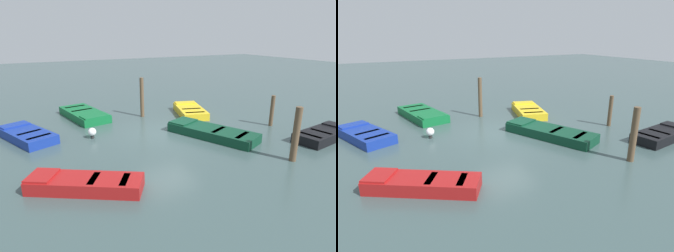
# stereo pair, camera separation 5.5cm
# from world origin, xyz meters

# --- Properties ---
(ground_plane) EXTENTS (80.00, 80.00, 0.00)m
(ground_plane) POSITION_xyz_m (0.00, 0.00, 0.00)
(ground_plane) COLOR #384C4C
(rowboat_black) EXTENTS (3.12, 1.59, 0.46)m
(rowboat_black) POSITION_xyz_m (-5.70, 3.82, 0.22)
(rowboat_black) COLOR black
(rowboat_black) RESTS_ON ground_plane
(rowboat_dark_green) EXTENTS (2.86, 4.27, 0.46)m
(rowboat_dark_green) POSITION_xyz_m (-1.52, 1.30, 0.22)
(rowboat_dark_green) COLOR #0C3823
(rowboat_dark_green) RESTS_ON ground_plane
(rowboat_yellow) EXTENTS (2.13, 3.15, 0.46)m
(rowboat_yellow) POSITION_xyz_m (-2.63, -2.33, 0.22)
(rowboat_yellow) COLOR gold
(rowboat_yellow) RESTS_ON ground_plane
(rowboat_green) EXTENTS (2.16, 3.83, 0.46)m
(rowboat_green) POSITION_xyz_m (2.90, -4.35, 0.22)
(rowboat_green) COLOR #0F602D
(rowboat_green) RESTS_ON ground_plane
(rowboat_red) EXTENTS (3.39, 2.60, 0.46)m
(rowboat_red) POSITION_xyz_m (4.54, 3.40, 0.22)
(rowboat_red) COLOR maroon
(rowboat_red) RESTS_ON ground_plane
(rowboat_blue) EXTENTS (2.39, 3.32, 0.46)m
(rowboat_blue) POSITION_xyz_m (5.85, -2.09, 0.22)
(rowboat_blue) COLOR navy
(rowboat_blue) RESTS_ON ground_plane
(mooring_piling_mid_left) EXTENTS (0.24, 0.24, 2.02)m
(mooring_piling_mid_left) POSITION_xyz_m (-2.63, 4.79, 1.01)
(mooring_piling_mid_left) COLOR brown
(mooring_piling_mid_left) RESTS_ON ground_plane
(mooring_piling_near_left) EXTENTS (0.19, 0.19, 1.54)m
(mooring_piling_near_left) POSITION_xyz_m (-5.11, 1.36, 0.77)
(mooring_piling_near_left) COLOR brown
(mooring_piling_near_left) RESTS_ON ground_plane
(mooring_piling_center) EXTENTS (0.21, 0.21, 2.17)m
(mooring_piling_center) POSITION_xyz_m (-0.03, -3.15, 1.08)
(mooring_piling_center) COLOR brown
(mooring_piling_center) RESTS_ON ground_plane
(marker_buoy) EXTENTS (0.36, 0.36, 0.48)m
(marker_buoy) POSITION_xyz_m (3.28, -0.93, 0.29)
(marker_buoy) COLOR #262626
(marker_buoy) RESTS_ON ground_plane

